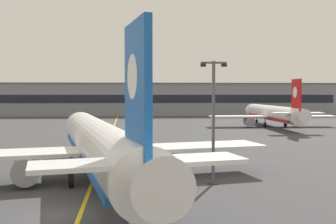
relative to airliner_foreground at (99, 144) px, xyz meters
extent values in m
plane|color=#3D3D3F|center=(-1.53, -10.34, -3.37)|extent=(400.00, 400.00, 0.00)
cube|color=yellow|center=(-1.53, 19.66, -3.37)|extent=(8.91, 179.81, 0.01)
cylinder|color=white|center=(-0.04, 0.14, 0.13)|extent=(12.31, 35.86, 3.80)
cone|color=white|center=(-4.65, 18.88, 0.13)|extent=(4.13, 3.39, 3.61)
cone|color=white|center=(4.61, -18.69, 0.53)|extent=(3.44, 3.40, 2.85)
cube|color=blue|center=(-0.04, 0.14, -0.91)|extent=(11.54, 33.05, 0.44)
cube|color=black|center=(-4.20, 17.04, 0.80)|extent=(3.03, 1.75, 0.60)
cube|color=white|center=(-0.18, 0.73, -0.72)|extent=(32.22, 12.32, 0.36)
cylinder|color=gray|center=(-5.96, -1.73, -1.94)|extent=(3.09, 4.05, 2.30)
cylinder|color=black|center=(-6.40, 0.07, -1.94)|extent=(1.94, 0.64, 1.95)
cylinder|color=gray|center=(6.08, 1.24, -1.94)|extent=(3.09, 4.05, 2.30)
cylinder|color=black|center=(5.64, 3.03, -1.94)|extent=(1.94, 0.64, 1.95)
cube|color=blue|center=(3.75, -15.20, 4.68)|extent=(1.54, 4.76, 7.20)
cylinder|color=white|center=(3.67, -14.91, 5.40)|extent=(1.00, 2.44, 2.40)
cube|color=white|center=(3.89, -15.78, 0.99)|extent=(11.35, 5.35, 0.24)
cylinder|color=#4C4C51|center=(-3.51, 14.22, -1.89)|extent=(0.24, 0.24, 1.60)
cylinder|color=black|center=(-3.51, 14.22, -2.92)|extent=(0.60, 0.97, 0.90)
cylinder|color=#4C4C51|center=(-2.08, -2.42, -1.59)|extent=(0.24, 0.24, 1.60)
cylinder|color=black|center=(-2.08, -2.42, -2.72)|extent=(0.70, 1.36, 1.30)
cylinder|color=#4C4C51|center=(2.97, -1.18, -1.59)|extent=(0.24, 0.24, 1.60)
cylinder|color=black|center=(2.97, -1.18, -2.72)|extent=(0.70, 1.36, 1.30)
cylinder|color=white|center=(33.84, 57.39, -0.15)|extent=(3.76, 33.10, 3.49)
cone|color=white|center=(33.70, 75.12, -0.15)|extent=(3.34, 2.42, 3.32)
cone|color=white|center=(33.99, 39.57, 0.21)|extent=(2.64, 2.59, 2.62)
cube|color=red|center=(33.84, 57.39, -1.11)|extent=(3.67, 30.45, 0.40)
cube|color=black|center=(33.71, 73.38, 0.46)|extent=(2.63, 1.03, 0.55)
cube|color=white|center=(33.84, 57.94, -0.94)|extent=(29.43, 4.65, 0.33)
cylinder|color=gray|center=(28.15, 56.98, -2.06)|extent=(2.14, 3.32, 2.11)
cylinder|color=black|center=(28.14, 58.68, -2.06)|extent=(1.80, 0.18, 1.80)
cylinder|color=gray|center=(39.54, 57.07, -2.06)|extent=(2.14, 3.32, 2.11)
cylinder|color=black|center=(39.53, 58.77, -2.06)|extent=(1.80, 0.18, 1.80)
cube|color=red|center=(33.96, 42.88, 4.03)|extent=(0.40, 4.41, 6.61)
cylinder|color=white|center=(33.96, 43.15, 4.69)|extent=(0.42, 2.21, 2.20)
cube|color=white|center=(33.97, 42.33, 0.63)|extent=(10.13, 2.65, 0.22)
cylinder|color=#4C4C51|center=(33.73, 70.71, -2.01)|extent=(0.22, 0.22, 1.47)
cylinder|color=black|center=(33.73, 70.71, -2.96)|extent=(0.37, 0.83, 0.83)
cylinder|color=#4C4C51|center=(31.47, 55.54, -1.74)|extent=(0.22, 0.22, 1.47)
cylinder|color=black|center=(31.47, 55.54, -2.77)|extent=(0.38, 1.20, 1.19)
cylinder|color=#4C4C51|center=(36.25, 55.58, -1.74)|extent=(0.22, 0.22, 1.47)
cylinder|color=black|center=(36.25, 55.58, -2.77)|extent=(0.38, 1.20, 1.19)
cylinder|color=#515156|center=(10.01, -1.71, 1.96)|extent=(0.28, 0.28, 10.66)
cylinder|color=#333338|center=(10.01, -1.71, -3.32)|extent=(0.90, 0.90, 0.10)
cube|color=#515156|center=(10.01, -1.71, 7.14)|extent=(2.20, 0.16, 0.16)
cube|color=black|center=(9.11, -1.71, 6.94)|extent=(0.44, 0.36, 0.28)
cube|color=black|center=(10.91, -1.71, 6.94)|extent=(0.44, 0.36, 0.28)
cone|color=orange|center=(0.54, 16.68, -3.09)|extent=(0.36, 0.36, 0.55)
cylinder|color=white|center=(0.54, 16.68, -3.07)|extent=(0.23, 0.23, 0.07)
cube|color=orange|center=(0.54, 16.68, -3.35)|extent=(0.44, 0.44, 0.03)
cube|color=gray|center=(9.98, 109.32, 2.18)|extent=(124.62, 12.00, 11.09)
cube|color=black|center=(9.98, 103.27, 2.58)|extent=(119.64, 0.12, 2.80)
cube|color=#595C63|center=(9.98, 109.32, 7.92)|extent=(125.02, 12.40, 0.40)
camera|label=1|loc=(4.21, -36.62, 4.53)|focal=43.70mm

